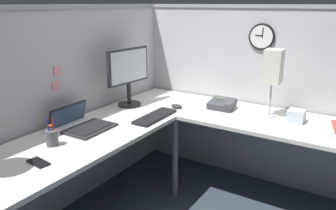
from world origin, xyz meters
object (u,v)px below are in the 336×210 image
object	(u,v)px
monitor	(128,72)
cell_phone	(38,162)
computer_mouse	(177,106)
tissue_box	(296,116)
office_phone	(222,105)
wall_clock	(262,37)
desk_lamp_paper	(273,69)
pen_cup	(52,138)
laptop	(80,124)
keyboard	(155,117)

from	to	relation	value
monitor	cell_phone	distance (m)	1.20
computer_mouse	tissue_box	size ratio (longest dim) A/B	0.87
office_phone	wall_clock	distance (m)	0.66
office_phone	desk_lamp_paper	xyz separation A→B (m)	(0.01, -0.39, 0.35)
computer_mouse	wall_clock	xyz separation A→B (m)	(0.49, -0.54, 0.57)
monitor	desk_lamp_paper	size ratio (longest dim) A/B	0.94
pen_cup	cell_phone	xyz separation A→B (m)	(-0.21, -0.13, -0.05)
laptop	office_phone	world-z (taller)	laptop
monitor	tissue_box	world-z (taller)	monitor
wall_clock	office_phone	bearing A→B (deg)	146.62
office_phone	desk_lamp_paper	size ratio (longest dim) A/B	0.39
monitor	cell_phone	bearing A→B (deg)	-167.35
pen_cup	tissue_box	distance (m)	1.75
monitor	desk_lamp_paper	bearing A→B (deg)	-72.45
desk_lamp_paper	wall_clock	xyz separation A→B (m)	(0.29, 0.19, 0.21)
tissue_box	wall_clock	xyz separation A→B (m)	(0.30, 0.40, 0.54)
laptop	pen_cup	bearing A→B (deg)	-164.14
monitor	pen_cup	xyz separation A→B (m)	(-0.93, -0.12, -0.24)
cell_phone	laptop	bearing A→B (deg)	29.70
laptop	keyboard	bearing A→B (deg)	-37.39
keyboard	tissue_box	size ratio (longest dim) A/B	3.58
laptop	cell_phone	size ratio (longest dim) A/B	2.68
laptop	desk_lamp_paper	xyz separation A→B (m)	(0.96, -1.09, 0.36)
laptop	computer_mouse	bearing A→B (deg)	-25.38
monitor	wall_clock	size ratio (longest dim) A/B	2.27
keyboard	desk_lamp_paper	world-z (taller)	desk_lamp_paper
laptop	keyboard	world-z (taller)	laptop
wall_clock	pen_cup	bearing A→B (deg)	152.89
office_phone	keyboard	bearing A→B (deg)	144.64
pen_cup	desk_lamp_paper	xyz separation A→B (m)	(1.29, -1.00, 0.33)
keyboard	office_phone	distance (m)	0.61
keyboard	office_phone	bearing A→B (deg)	-36.21
monitor	wall_clock	distance (m)	1.17
laptop	wall_clock	bearing A→B (deg)	-35.65
office_phone	wall_clock	bearing A→B (deg)	-33.38
monitor	keyboard	distance (m)	0.50
keyboard	desk_lamp_paper	size ratio (longest dim) A/B	0.81
keyboard	pen_cup	distance (m)	0.82
desk_lamp_paper	keyboard	bearing A→B (deg)	124.53
cell_phone	monitor	bearing A→B (deg)	19.37
pen_cup	tissue_box	size ratio (longest dim) A/B	1.50
monitor	laptop	distance (m)	0.67
keyboard	desk_lamp_paper	distance (m)	0.98
monitor	wall_clock	xyz separation A→B (m)	(0.64, -0.93, 0.30)
cell_phone	desk_lamp_paper	size ratio (longest dim) A/B	0.27
monitor	cell_phone	xyz separation A→B (m)	(-1.14, -0.26, -0.29)
keyboard	tissue_box	xyz separation A→B (m)	(0.50, -0.95, 0.03)
tissue_box	computer_mouse	bearing A→B (deg)	101.55
computer_mouse	cell_phone	distance (m)	1.30
computer_mouse	office_phone	size ratio (longest dim) A/B	0.51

